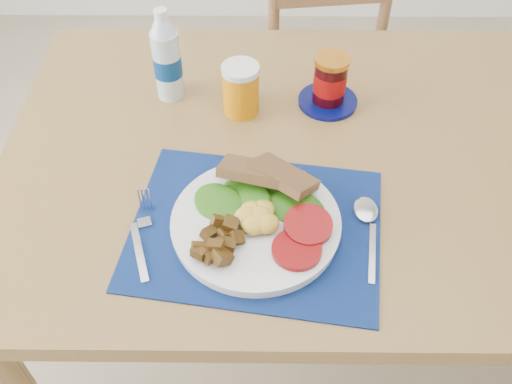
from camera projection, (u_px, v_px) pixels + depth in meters
table at (339, 178)px, 1.23m from camera, size 1.40×0.90×0.75m
chair_far at (317, 58)px, 1.79m from camera, size 0.41×0.40×1.00m
placemat at (256, 228)px, 1.03m from camera, size 0.49×0.41×0.00m
breakfast_plate at (252, 221)px, 1.01m from camera, size 0.30×0.30×0.07m
fork at (143, 233)px, 1.02m from camera, size 0.05×0.19×0.00m
spoon at (367, 222)px, 1.03m from camera, size 0.05×0.19×0.01m
water_bottle at (167, 60)px, 1.23m from camera, size 0.06×0.06×0.21m
juice_glass at (241, 91)px, 1.22m from camera, size 0.08×0.08×0.11m
jam_on_saucer at (330, 84)px, 1.23m from camera, size 0.13×0.13×0.12m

